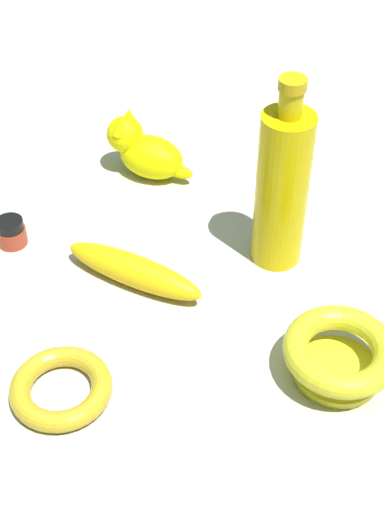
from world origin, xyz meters
The scene contains 7 objects.
ground centered at (0.00, 0.00, 0.00)m, with size 2.00×2.00×0.00m, color #BCB29E.
nail_polish_jar centered at (-0.26, 0.01, 0.02)m, with size 0.04×0.04×0.04m.
bowl centered at (0.20, -0.07, 0.03)m, with size 0.13×0.13×0.05m.
bottle_tall centered at (0.08, 0.10, 0.11)m, with size 0.07×0.07×0.26m.
cat_figurine centered at (-0.15, 0.22, 0.04)m, with size 0.14×0.07×0.10m.
bangle centered at (-0.08, -0.20, 0.01)m, with size 0.11×0.11×0.02m, color #B5931E.
banana centered at (-0.08, -0.01, 0.02)m, with size 0.19×0.04×0.04m, color #E9B40E.
Camera 1 is at (0.21, -0.62, 0.67)m, focal length 52.26 mm.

